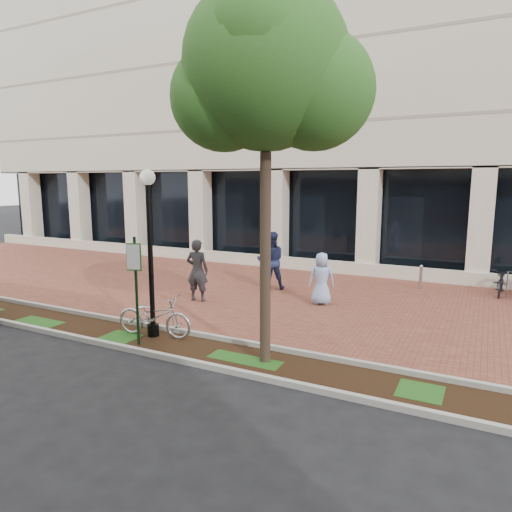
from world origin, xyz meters
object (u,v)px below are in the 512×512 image
at_px(street_tree, 269,77).
at_px(locked_bicycle, 154,316).
at_px(lamppost, 150,244).
at_px(pedestrian_mid, 271,261).
at_px(pedestrian_left, 197,270).
at_px(parking_sign, 136,277).
at_px(pedestrian_right, 321,279).
at_px(bollard, 421,277).

relative_size(street_tree, locked_bicycle, 3.84).
relative_size(lamppost, pedestrian_mid, 1.98).
bearing_deg(pedestrian_mid, pedestrian_left, 30.24).
xyz_separation_m(pedestrian_left, pedestrian_mid, (1.35, 2.49, 0.03)).
bearing_deg(parking_sign, street_tree, -11.93).
xyz_separation_m(locked_bicycle, pedestrian_left, (-0.95, 3.23, 0.47)).
bearing_deg(lamppost, parking_sign, -82.62).
xyz_separation_m(parking_sign, pedestrian_right, (2.58, 5.24, -0.78)).
height_order(street_tree, pedestrian_right, street_tree).
height_order(parking_sign, locked_bicycle, parking_sign).
height_order(parking_sign, bollard, parking_sign).
distance_m(lamppost, locked_bicycle, 1.74).
bearing_deg(pedestrian_left, pedestrian_mid, -128.52).
bearing_deg(pedestrian_mid, locked_bicycle, 54.76).
xyz_separation_m(pedestrian_right, bollard, (2.43, 3.44, -0.36)).
xyz_separation_m(street_tree, locked_bicycle, (-3.09, 0.16, -5.13)).
relative_size(locked_bicycle, pedestrian_mid, 0.96).
distance_m(pedestrian_mid, bollard, 5.22).
distance_m(lamppost, pedestrian_right, 5.52).
distance_m(pedestrian_mid, pedestrian_right, 2.48).
xyz_separation_m(parking_sign, street_tree, (3.05, 0.48, 4.06)).
bearing_deg(pedestrian_right, street_tree, 71.92).
relative_size(street_tree, pedestrian_right, 4.66).
bearing_deg(pedestrian_right, locked_bicycle, 36.62).
bearing_deg(parking_sign, locked_bicycle, 72.54).
bearing_deg(locked_bicycle, pedestrian_left, 7.42).
bearing_deg(locked_bicycle, pedestrian_right, -38.56).
height_order(parking_sign, street_tree, street_tree).
bearing_deg(lamppost, bollard, 57.74).
distance_m(lamppost, pedestrian_left, 3.59).
bearing_deg(street_tree, pedestrian_mid, 114.58).
height_order(pedestrian_mid, bollard, pedestrian_mid).
bearing_deg(parking_sign, pedestrian_mid, 65.84).
relative_size(parking_sign, pedestrian_mid, 1.24).
height_order(pedestrian_left, bollard, pedestrian_left).
distance_m(locked_bicycle, bollard, 9.49).
height_order(pedestrian_left, pedestrian_mid, pedestrian_mid).
height_order(locked_bicycle, pedestrian_right, pedestrian_right).
xyz_separation_m(lamppost, street_tree, (3.13, -0.15, 3.39)).
bearing_deg(pedestrian_mid, street_tree, 83.39).
bearing_deg(street_tree, locked_bicycle, 177.08).
bearing_deg(pedestrian_left, locked_bicycle, 96.46).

